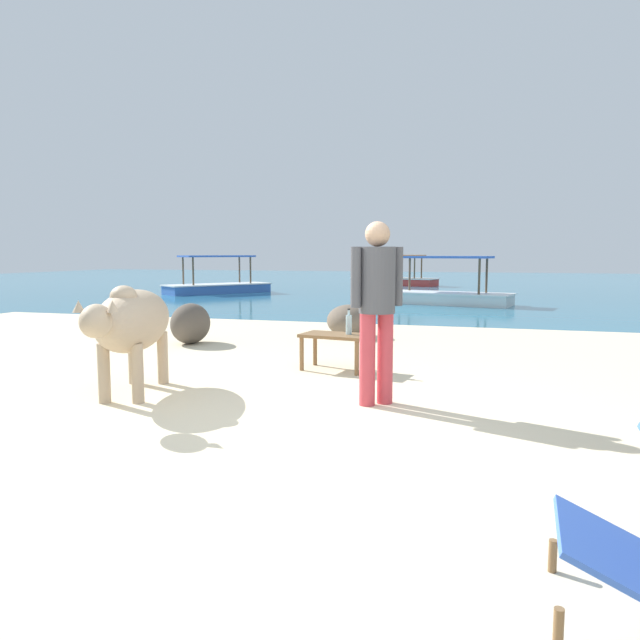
% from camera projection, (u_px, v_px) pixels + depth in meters
% --- Properties ---
extents(sand_beach, '(18.00, 14.00, 0.04)m').
position_uv_depth(sand_beach, '(275.00, 433.00, 4.58)').
color(sand_beach, beige).
rests_on(sand_beach, ground).
extents(water_surface, '(60.00, 36.00, 0.03)m').
position_uv_depth(water_surface, '(457.00, 286.00, 25.57)').
color(water_surface, teal).
rests_on(water_surface, ground).
extents(cow, '(0.92, 1.89, 1.05)m').
position_uv_depth(cow, '(132.00, 322.00, 5.70)').
color(cow, tan).
rests_on(cow, sand_beach).
extents(low_bench_table, '(0.82, 0.55, 0.42)m').
position_uv_depth(low_bench_table, '(335.00, 340.00, 6.90)').
color(low_bench_table, brown).
rests_on(low_bench_table, sand_beach).
extents(bottle, '(0.07, 0.07, 0.30)m').
position_uv_depth(bottle, '(349.00, 324.00, 6.85)').
color(bottle, '#A3C6D1').
rests_on(bottle, low_bench_table).
extents(person_standing, '(0.41, 0.36, 1.62)m').
position_uv_depth(person_standing, '(377.00, 299.00, 5.27)').
color(person_standing, '#CC3D47').
rests_on(person_standing, sand_beach).
extents(shore_rock_large, '(0.97, 1.04, 0.52)m').
position_uv_depth(shore_rock_large, '(349.00, 321.00, 9.70)').
color(shore_rock_large, '#6B5B4C').
rests_on(shore_rock_large, sand_beach).
extents(shore_rock_medium, '(0.55, 0.76, 0.60)m').
position_uv_depth(shore_rock_medium, '(191.00, 324.00, 8.94)').
color(shore_rock_medium, brown).
rests_on(shore_rock_medium, sand_beach).
extents(boat_blue, '(3.11, 3.64, 1.29)m').
position_uv_depth(boat_blue, '(218.00, 285.00, 20.59)').
color(boat_blue, '#3866B7').
rests_on(boat_blue, water_surface).
extents(boat_white, '(3.84, 1.94, 1.29)m').
position_uv_depth(boat_white, '(442.00, 294.00, 16.17)').
color(boat_white, white).
rests_on(boat_white, water_surface).
extents(boat_red, '(3.85, 2.06, 1.29)m').
position_uv_depth(boat_red, '(394.00, 279.00, 25.62)').
color(boat_red, '#C63833').
rests_on(boat_red, water_surface).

